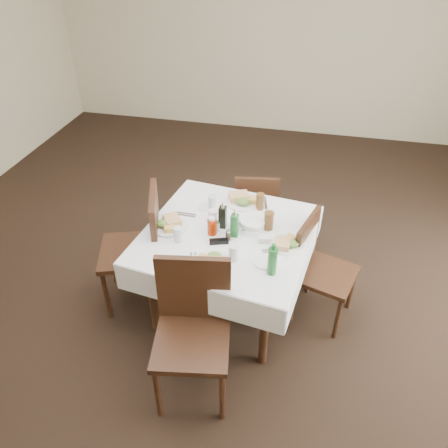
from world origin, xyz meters
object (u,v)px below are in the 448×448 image
(chair_east, at_px, (317,263))
(ketchup_bottle, at_px, (212,226))
(water_s, at_px, (234,253))
(bread_basket, at_px, (252,224))
(water_e, at_px, (271,217))
(chair_south, at_px, (193,321))
(chair_west, at_px, (142,242))
(chair_north, at_px, (256,206))
(dining_table, at_px, (228,242))
(green_bottle, at_px, (272,261))
(water_w, at_px, (178,234))
(coffee_mug, at_px, (214,216))
(water_n, at_px, (212,203))
(oil_cruet_dark, at_px, (223,216))
(oil_cruet_green, at_px, (235,225))

(chair_east, xyz_separation_m, ketchup_bottle, (-0.79, -0.14, 0.33))
(chair_east, xyz_separation_m, water_s, (-0.57, -0.39, 0.32))
(bread_basket, relative_size, ketchup_bottle, 1.44)
(chair_east, relative_size, water_e, 7.93)
(chair_east, relative_size, ketchup_bottle, 6.06)
(chair_south, distance_m, bread_basket, 0.88)
(chair_west, bearing_deg, chair_north, 48.53)
(chair_south, distance_m, chair_east, 1.11)
(dining_table, relative_size, chair_south, 1.36)
(dining_table, bearing_deg, water_e, 32.11)
(chair_east, distance_m, ketchup_bottle, 0.86)
(dining_table, xyz_separation_m, water_e, (0.29, 0.18, 0.14))
(dining_table, bearing_deg, chair_west, -176.79)
(dining_table, bearing_deg, green_bottle, -44.41)
(chair_north, bearing_deg, water_e, -72.18)
(chair_north, bearing_deg, water_s, -89.04)
(chair_west, bearing_deg, green_bottle, -17.42)
(water_e, relative_size, water_w, 0.96)
(water_w, bearing_deg, coffee_mug, 58.21)
(chair_south, bearing_deg, chair_east, 47.71)
(bread_basket, bearing_deg, coffee_mug, 174.74)
(chair_west, relative_size, green_bottle, 4.28)
(water_s, bearing_deg, water_w, 164.58)
(water_n, bearing_deg, ketchup_bottle, -76.44)
(dining_table, xyz_separation_m, chair_north, (0.09, 0.83, -0.20))
(chair_south, xyz_separation_m, water_s, (0.17, 0.43, 0.25))
(bread_basket, bearing_deg, water_w, -150.92)
(oil_cruet_dark, bearing_deg, water_e, 19.82)
(chair_north, relative_size, green_bottle, 3.48)
(chair_south, distance_m, green_bottle, 0.64)
(chair_south, distance_m, coffee_mug, 0.88)
(water_s, bearing_deg, chair_south, -112.10)
(chair_north, distance_m, water_n, 0.70)
(coffee_mug, bearing_deg, water_s, -59.95)
(water_n, distance_m, oil_cruet_dark, 0.26)
(dining_table, relative_size, water_n, 11.51)
(green_bottle, bearing_deg, oil_cruet_green, 132.92)
(chair_south, bearing_deg, chair_north, 84.30)
(dining_table, relative_size, chair_west, 1.34)
(chair_east, xyz_separation_m, water_e, (-0.39, 0.08, 0.31))
(water_n, distance_m, coffee_mug, 0.16)
(ketchup_bottle, bearing_deg, chair_west, 179.67)
(dining_table, distance_m, chair_west, 0.68)
(ketchup_bottle, bearing_deg, green_bottle, -34.10)
(chair_east, bearing_deg, water_n, 168.40)
(water_n, bearing_deg, chair_north, 63.67)
(water_e, distance_m, green_bottle, 0.56)
(chair_south, relative_size, bread_basket, 4.77)
(bread_basket, bearing_deg, dining_table, -149.47)
(chair_east, bearing_deg, chair_south, -132.29)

